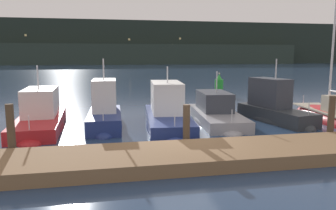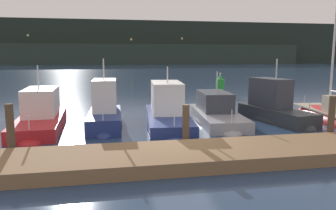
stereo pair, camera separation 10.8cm
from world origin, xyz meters
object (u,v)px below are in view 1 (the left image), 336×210
object	(u,v)px
motorboat_berth_7	(274,113)
sailboat_berth_8	(335,119)
motorboat_berth_6	(216,117)
channel_buoy	(219,87)
motorboat_berth_3	(40,122)
motorboat_berth_4	(105,118)
motorboat_berth_5	(167,119)

from	to	relation	value
motorboat_berth_7	sailboat_berth_8	world-z (taller)	sailboat_berth_8
motorboat_berth_6	motorboat_berth_7	world-z (taller)	motorboat_berth_7
sailboat_berth_8	channel_buoy	size ratio (longest dim) A/B	5.35
motorboat_berth_3	motorboat_berth_7	bearing A→B (deg)	-2.33
motorboat_berth_4	motorboat_berth_7	size ratio (longest dim) A/B	0.91
motorboat_berth_6	sailboat_berth_8	distance (m)	6.66
motorboat_berth_5	channel_buoy	world-z (taller)	motorboat_berth_5
channel_buoy	motorboat_berth_7	bearing A→B (deg)	-95.55
motorboat_berth_7	sailboat_berth_8	bearing A→B (deg)	-16.24
channel_buoy	sailboat_berth_8	bearing A→B (deg)	-81.34
motorboat_berth_7	sailboat_berth_8	xyz separation A→B (m)	(3.22, -0.94, -0.28)
motorboat_berth_4	channel_buoy	xyz separation A→B (m)	(10.62, 12.05, 0.34)
motorboat_berth_5	motorboat_berth_3	bearing A→B (deg)	172.34
motorboat_berth_4	sailboat_berth_8	size ratio (longest dim) A/B	0.48
motorboat_berth_4	motorboat_berth_6	bearing A→B (deg)	1.28
motorboat_berth_5	motorboat_berth_7	xyz separation A→B (m)	(6.22, 0.35, 0.04)
motorboat_berth_5	sailboat_berth_8	distance (m)	9.47
motorboat_berth_3	motorboat_berth_5	bearing A→B (deg)	-7.66
motorboat_berth_3	motorboat_berth_5	world-z (taller)	motorboat_berth_3
motorboat_berth_3	motorboat_berth_7	distance (m)	12.66
motorboat_berth_7	motorboat_berth_4	bearing A→B (deg)	178.21
motorboat_berth_3	sailboat_berth_8	size ratio (longest dim) A/B	0.65
motorboat_berth_3	motorboat_berth_6	xyz separation A→B (m)	(9.35, -0.08, -0.07)
motorboat_berth_5	sailboat_berth_8	world-z (taller)	sailboat_berth_8
channel_buoy	motorboat_berth_4	bearing A→B (deg)	-131.39
motorboat_berth_4	motorboat_berth_7	world-z (taller)	motorboat_berth_4
motorboat_berth_4	sailboat_berth_8	distance (m)	12.70
motorboat_berth_3	sailboat_berth_8	xyz separation A→B (m)	(15.87, -1.45, -0.19)
motorboat_berth_3	motorboat_berth_4	world-z (taller)	motorboat_berth_4
motorboat_berth_6	motorboat_berth_5	bearing A→B (deg)	-165.10
sailboat_berth_8	channel_buoy	world-z (taller)	sailboat_berth_8
motorboat_berth_5	channel_buoy	xyz separation A→B (m)	(7.42, 12.69, 0.40)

